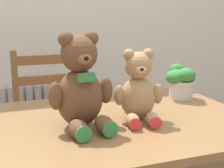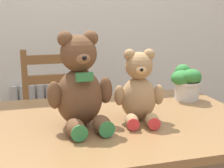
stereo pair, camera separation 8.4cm
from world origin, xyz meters
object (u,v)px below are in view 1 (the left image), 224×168
(wooden_chair_behind, at_px, (52,121))
(potted_plant, at_px, (181,80))
(teddy_bear_left, at_px, (81,87))
(teddy_bear_right, at_px, (138,90))

(wooden_chair_behind, height_order, potted_plant, wooden_chair_behind)
(teddy_bear_left, xyz_separation_m, potted_plant, (0.60, 0.24, -0.06))
(wooden_chair_behind, relative_size, teddy_bear_right, 3.03)
(teddy_bear_right, bearing_deg, potted_plant, -135.26)
(wooden_chair_behind, bearing_deg, teddy_bear_left, 90.57)
(teddy_bear_left, bearing_deg, teddy_bear_right, 174.52)
(teddy_bear_right, bearing_deg, teddy_bear_left, 11.82)
(teddy_bear_left, height_order, teddy_bear_right, teddy_bear_left)
(teddy_bear_left, relative_size, potted_plant, 2.10)
(potted_plant, bearing_deg, wooden_chair_behind, 137.25)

